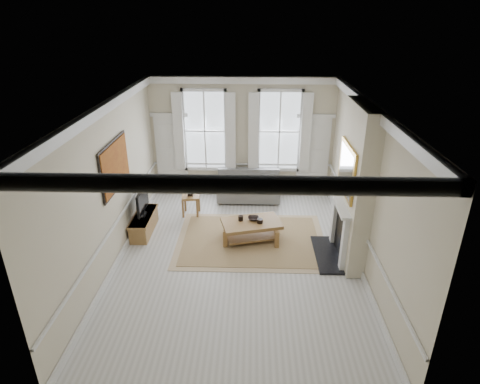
{
  "coord_description": "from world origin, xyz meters",
  "views": [
    {
      "loc": [
        0.3,
        -7.45,
        4.99
      ],
      "look_at": [
        0.03,
        0.81,
        1.25
      ],
      "focal_mm": 30.0,
      "sensor_mm": 36.0,
      "label": 1
    }
  ],
  "objects_px": {
    "coffee_table": "(251,225)",
    "tv_stand": "(144,223)",
    "side_table": "(191,199)",
    "sofa": "(248,188)"
  },
  "relations": [
    {
      "from": "side_table",
      "to": "tv_stand",
      "type": "height_order",
      "value": "side_table"
    },
    {
      "from": "side_table",
      "to": "sofa",
      "type": "bearing_deg",
      "value": 34.01
    },
    {
      "from": "side_table",
      "to": "coffee_table",
      "type": "xyz_separation_m",
      "value": [
        1.61,
        -1.3,
        -0.03
      ]
    },
    {
      "from": "sofa",
      "to": "coffee_table",
      "type": "xyz_separation_m",
      "value": [
        0.09,
        -2.32,
        0.07
      ]
    },
    {
      "from": "coffee_table",
      "to": "side_table",
      "type": "bearing_deg",
      "value": 126.29
    },
    {
      "from": "sofa",
      "to": "tv_stand",
      "type": "bearing_deg",
      "value": -141.95
    },
    {
      "from": "sofa",
      "to": "side_table",
      "type": "bearing_deg",
      "value": -145.99
    },
    {
      "from": "side_table",
      "to": "coffee_table",
      "type": "height_order",
      "value": "side_table"
    },
    {
      "from": "coffee_table",
      "to": "tv_stand",
      "type": "height_order",
      "value": "coffee_table"
    },
    {
      "from": "side_table",
      "to": "tv_stand",
      "type": "bearing_deg",
      "value": -136.69
    }
  ]
}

